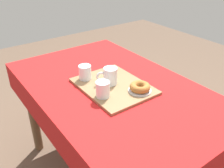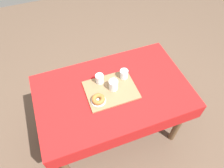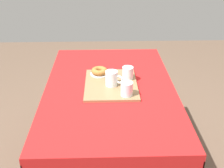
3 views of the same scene
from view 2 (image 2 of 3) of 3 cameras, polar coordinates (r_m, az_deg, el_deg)
ground_plane at (r=2.43m, az=0.19°, el=-12.08°), size 6.00×6.00×0.00m
dining_table at (r=1.88m, az=0.24°, el=-3.59°), size 1.32×0.82×0.74m
serving_tray at (r=1.79m, az=-0.31°, el=-1.60°), size 0.43×0.33×0.01m
tea_mug_left at (r=1.76m, az=0.40°, el=-0.27°), size 0.08×0.11×0.09m
water_glass_near at (r=1.84m, az=3.27°, el=2.64°), size 0.07×0.07×0.08m
water_glass_far at (r=1.81m, az=-3.38°, el=1.36°), size 0.07×0.07×0.08m
donut_plate_left at (r=1.72m, az=-3.70°, el=-4.54°), size 0.12×0.12×0.01m
sugar_donut_left at (r=1.70m, az=-3.74°, el=-4.13°), size 0.11×0.11×0.04m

